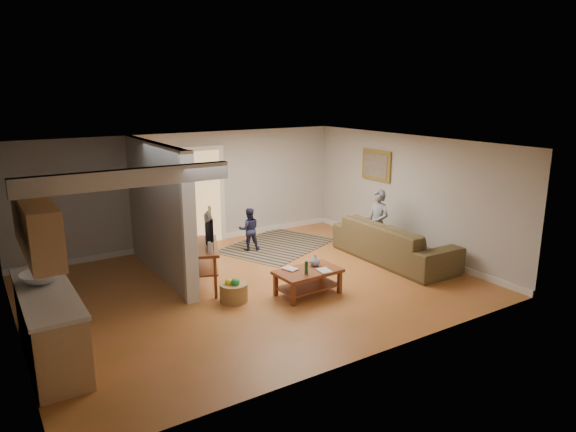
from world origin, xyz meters
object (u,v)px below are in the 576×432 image
at_px(tv_console, 205,249).
at_px(toy_basket, 234,291).
at_px(toddler, 249,250).
at_px(coffee_table, 308,275).
at_px(sofa, 393,260).
at_px(speaker_left, 175,249).
at_px(child, 376,256).
at_px(speaker_right, 168,243).

xyz_separation_m(tv_console, toy_basket, (0.14, -0.80, -0.54)).
height_order(tv_console, toddler, tv_console).
distance_m(coffee_table, tv_console, 1.85).
height_order(sofa, speaker_left, speaker_left).
xyz_separation_m(tv_console, child, (3.74, -0.29, -0.71)).
bearing_deg(speaker_right, toddler, 27.28).
relative_size(sofa, speaker_left, 2.56).
bearing_deg(toddler, coffee_table, 103.73).
bearing_deg(coffee_table, speaker_right, 124.19).
bearing_deg(toddler, speaker_right, 29.70).
xyz_separation_m(tv_console, speaker_right, (-0.26, 1.17, -0.16)).
bearing_deg(child, speaker_right, -116.14).
xyz_separation_m(coffee_table, speaker_left, (-1.62, 2.02, 0.20)).
relative_size(coffee_table, toddler, 1.20).
bearing_deg(speaker_left, toddler, 0.83).
distance_m(tv_console, toy_basket, 0.97).
bearing_deg(toddler, speaker_left, 39.68).
relative_size(tv_console, toddler, 1.41).
relative_size(sofa, coffee_table, 2.42).
xyz_separation_m(speaker_left, speaker_right, (0.00, 0.36, 0.02)).
relative_size(sofa, toy_basket, 5.88).
bearing_deg(child, speaker_left, -111.48).
distance_m(coffee_table, child, 2.58).
xyz_separation_m(sofa, coffee_table, (-2.46, -0.50, 0.34)).
bearing_deg(speaker_right, coffee_table, -37.96).
height_order(tv_console, child, tv_console).
bearing_deg(speaker_left, sofa, -38.99).
xyz_separation_m(tv_console, toddler, (1.66, 1.49, -0.71)).
height_order(child, toddler, child).
distance_m(tv_console, speaker_right, 1.21).
distance_m(speaker_right, toddler, 2.03).
xyz_separation_m(coffee_table, toddler, (0.31, 2.70, -0.34)).
bearing_deg(sofa, child, 11.39).
height_order(speaker_left, speaker_right, speaker_right).
distance_m(sofa, toy_basket, 3.68).
bearing_deg(coffee_table, toddler, 83.46).
xyz_separation_m(sofa, toy_basket, (-3.68, -0.09, 0.17)).
bearing_deg(sofa, toddler, 45.33).
distance_m(speaker_left, speaker_right, 0.36).
distance_m(tv_console, toddler, 2.34).
height_order(coffee_table, toy_basket, coffee_table).
distance_m(toy_basket, toddler, 2.76).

